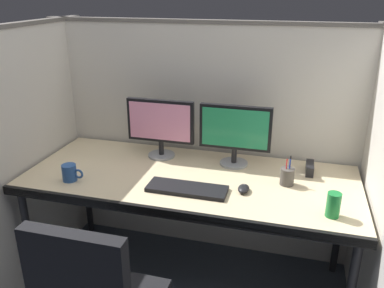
{
  "coord_description": "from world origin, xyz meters",
  "views": [
    {
      "loc": [
        0.56,
        -1.69,
        1.75
      ],
      "look_at": [
        0.0,
        0.35,
        0.92
      ],
      "focal_mm": 37.31,
      "sensor_mm": 36.0,
      "label": 1
    }
  ],
  "objects_px": {
    "desk": "(189,185)",
    "computer_mouse": "(244,189)",
    "coffee_mug": "(70,173)",
    "monitor_right": "(235,131)",
    "keyboard_main": "(187,189)",
    "soda_can": "(333,205)",
    "pen_cup": "(287,176)",
    "monitor_left": "(160,124)",
    "red_stapler": "(310,168)"
  },
  "relations": [
    {
      "from": "desk",
      "to": "soda_can",
      "type": "distance_m",
      "value": 0.81
    },
    {
      "from": "keyboard_main",
      "to": "red_stapler",
      "type": "xyz_separation_m",
      "value": [
        0.63,
        0.41,
        0.02
      ]
    },
    {
      "from": "soda_can",
      "to": "coffee_mug",
      "type": "relative_size",
      "value": 0.97
    },
    {
      "from": "monitor_right",
      "to": "pen_cup",
      "type": "relative_size",
      "value": 2.56
    },
    {
      "from": "pen_cup",
      "to": "soda_can",
      "type": "xyz_separation_m",
      "value": [
        0.22,
        -0.28,
        0.01
      ]
    },
    {
      "from": "desk",
      "to": "monitor_left",
      "type": "distance_m",
      "value": 0.44
    },
    {
      "from": "computer_mouse",
      "to": "pen_cup",
      "type": "distance_m",
      "value": 0.26
    },
    {
      "from": "monitor_left",
      "to": "computer_mouse",
      "type": "bearing_deg",
      "value": -30.06
    },
    {
      "from": "red_stapler",
      "to": "computer_mouse",
      "type": "bearing_deg",
      "value": -135.14
    },
    {
      "from": "keyboard_main",
      "to": "pen_cup",
      "type": "relative_size",
      "value": 2.56
    },
    {
      "from": "monitor_left",
      "to": "red_stapler",
      "type": "height_order",
      "value": "monitor_left"
    },
    {
      "from": "monitor_left",
      "to": "red_stapler",
      "type": "bearing_deg",
      "value": -0.0
    },
    {
      "from": "desk",
      "to": "coffee_mug",
      "type": "distance_m",
      "value": 0.68
    },
    {
      "from": "desk",
      "to": "pen_cup",
      "type": "bearing_deg",
      "value": 5.71
    },
    {
      "from": "desk",
      "to": "computer_mouse",
      "type": "height_order",
      "value": "computer_mouse"
    },
    {
      "from": "monitor_right",
      "to": "coffee_mug",
      "type": "height_order",
      "value": "monitor_right"
    },
    {
      "from": "monitor_left",
      "to": "coffee_mug",
      "type": "bearing_deg",
      "value": -129.19
    },
    {
      "from": "computer_mouse",
      "to": "monitor_left",
      "type": "bearing_deg",
      "value": 149.94
    },
    {
      "from": "monitor_left",
      "to": "computer_mouse",
      "type": "xyz_separation_m",
      "value": [
        0.58,
        -0.34,
        -0.2
      ]
    },
    {
      "from": "monitor_left",
      "to": "soda_can",
      "type": "height_order",
      "value": "monitor_left"
    },
    {
      "from": "keyboard_main",
      "to": "soda_can",
      "type": "distance_m",
      "value": 0.74
    },
    {
      "from": "monitor_right",
      "to": "keyboard_main",
      "type": "relative_size",
      "value": 1.0
    },
    {
      "from": "monitor_left",
      "to": "coffee_mug",
      "type": "relative_size",
      "value": 3.41
    },
    {
      "from": "monitor_left",
      "to": "keyboard_main",
      "type": "bearing_deg",
      "value": -54.59
    },
    {
      "from": "computer_mouse",
      "to": "pen_cup",
      "type": "height_order",
      "value": "pen_cup"
    },
    {
      "from": "pen_cup",
      "to": "soda_can",
      "type": "height_order",
      "value": "pen_cup"
    },
    {
      "from": "monitor_left",
      "to": "red_stapler",
      "type": "xyz_separation_m",
      "value": [
        0.92,
        -0.0,
        -0.19
      ]
    },
    {
      "from": "pen_cup",
      "to": "coffee_mug",
      "type": "xyz_separation_m",
      "value": [
        -1.18,
        -0.27,
        -0.0
      ]
    },
    {
      "from": "monitor_right",
      "to": "desk",
      "type": "bearing_deg",
      "value": -131.88
    },
    {
      "from": "desk",
      "to": "computer_mouse",
      "type": "distance_m",
      "value": 0.35
    },
    {
      "from": "monitor_right",
      "to": "keyboard_main",
      "type": "distance_m",
      "value": 0.49
    },
    {
      "from": "monitor_right",
      "to": "computer_mouse",
      "type": "height_order",
      "value": "monitor_right"
    },
    {
      "from": "coffee_mug",
      "to": "monitor_right",
      "type": "bearing_deg",
      "value": 28.43
    },
    {
      "from": "monitor_right",
      "to": "coffee_mug",
      "type": "bearing_deg",
      "value": -151.57
    },
    {
      "from": "monitor_right",
      "to": "computer_mouse",
      "type": "relative_size",
      "value": 4.48
    },
    {
      "from": "keyboard_main",
      "to": "red_stapler",
      "type": "distance_m",
      "value": 0.75
    },
    {
      "from": "monitor_left",
      "to": "soda_can",
      "type": "xyz_separation_m",
      "value": [
        1.02,
        -0.47,
        -0.15
      ]
    },
    {
      "from": "soda_can",
      "to": "coffee_mug",
      "type": "xyz_separation_m",
      "value": [
        -1.4,
        0.01,
        -0.01
      ]
    },
    {
      "from": "soda_can",
      "to": "monitor_right",
      "type": "bearing_deg",
      "value": 139.78
    },
    {
      "from": "pen_cup",
      "to": "soda_can",
      "type": "relative_size",
      "value": 1.38
    },
    {
      "from": "red_stapler",
      "to": "keyboard_main",
      "type": "bearing_deg",
      "value": -147.28
    },
    {
      "from": "keyboard_main",
      "to": "soda_can",
      "type": "relative_size",
      "value": 3.52
    },
    {
      "from": "monitor_left",
      "to": "monitor_right",
      "type": "relative_size",
      "value": 1.0
    },
    {
      "from": "soda_can",
      "to": "desk",
      "type": "bearing_deg",
      "value": 163.68
    },
    {
      "from": "red_stapler",
      "to": "soda_can",
      "type": "bearing_deg",
      "value": -77.59
    },
    {
      "from": "keyboard_main",
      "to": "coffee_mug",
      "type": "relative_size",
      "value": 3.41
    },
    {
      "from": "monitor_left",
      "to": "keyboard_main",
      "type": "relative_size",
      "value": 1.0
    },
    {
      "from": "keyboard_main",
      "to": "computer_mouse",
      "type": "bearing_deg",
      "value": 13.27
    },
    {
      "from": "monitor_right",
      "to": "soda_can",
      "type": "bearing_deg",
      "value": -40.22
    },
    {
      "from": "computer_mouse",
      "to": "pen_cup",
      "type": "xyz_separation_m",
      "value": [
        0.22,
        0.15,
        0.03
      ]
    }
  ]
}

